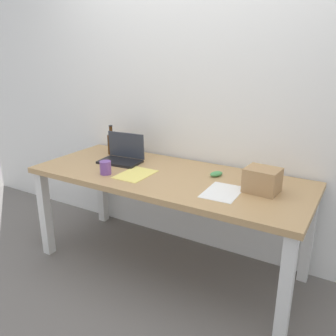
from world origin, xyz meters
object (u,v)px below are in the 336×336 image
Objects in this scene: laptop_left at (122,156)px; computer_mouse at (216,174)px; coffee_mug at (106,168)px; beer_bottle at (111,143)px; desk at (168,186)px; cardboard_box at (262,180)px.

laptop_left reaches higher than computer_mouse.
beer_bottle is at bearing 124.42° from coffee_mug.
cardboard_box is at bearing 2.25° from desk.
desk is 0.68m from cardboard_box.
computer_mouse is (0.31, 0.14, 0.10)m from desk.
computer_mouse reaches higher than desk.
coffee_mug is at bearing -75.13° from laptop_left.
desk is 8.05× the size of beer_bottle.
cardboard_box is 1.08m from coffee_mug.
desk is 0.74m from beer_bottle.
cardboard_box is at bearing 8.61° from computer_mouse.
computer_mouse is at bearing 161.37° from cardboard_box.
beer_bottle is (-0.68, 0.22, 0.18)m from desk.
laptop_left is 0.30m from coffee_mug.
laptop_left reaches higher than desk.
coffee_mug is at bearing -167.23° from cardboard_box.
beer_bottle is 1.36m from cardboard_box.
cardboard_box is (0.66, 0.03, 0.16)m from desk.
desk is 9.75× the size of cardboard_box.
desk is at bearing -10.01° from laptop_left.
laptop_left is 3.55× the size of coffee_mug.
cardboard_box is at bearing 12.77° from coffee_mug.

